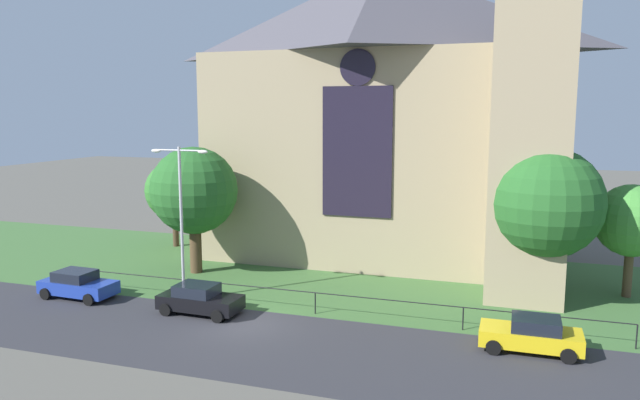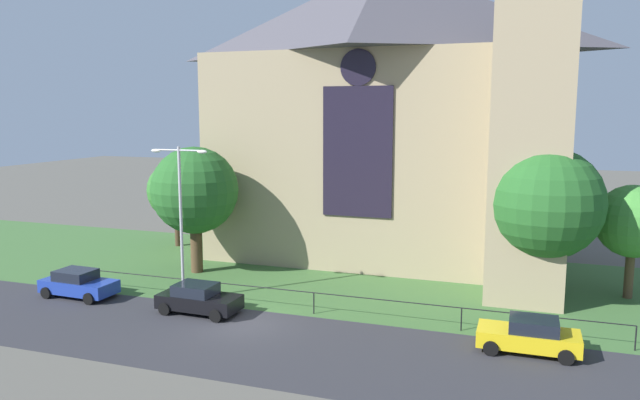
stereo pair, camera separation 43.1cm
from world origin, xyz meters
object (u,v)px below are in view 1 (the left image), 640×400
Objects in this scene: parked_car_blue at (78,284)px; parked_car_black at (200,299)px; parked_car_yellow at (532,335)px; tree_right_near at (547,203)px; streetlamp_near at (181,204)px; tree_left_far at (174,191)px; church_building at (389,110)px; tree_right_far at (632,221)px; tree_left_near at (194,191)px.

parked_car_black is (7.69, -0.23, 0.00)m from parked_car_blue.
parked_car_blue is at bearing -0.41° from parked_car_yellow.
parked_car_yellow is at bearing -95.01° from tree_right_near.
tree_left_far is at bearing 123.35° from streetlamp_near.
parked_car_black is at bearing 0.28° from parked_car_yellow.
church_building is 19.04m from parked_car_black.
parked_car_black is at bearing -154.73° from tree_right_far.
streetlamp_near is (-22.99, -8.24, 1.03)m from tree_right_far.
tree_left_far is 1.54× the size of parked_car_yellow.
parked_car_yellow is at bearing -117.56° from tree_right_far.
tree_right_far is 1.49× the size of parked_car_yellow.
tree_right_far reaches higher than parked_car_blue.
church_building reaches higher than tree_left_near.
tree_right_near is at bearing -38.66° from church_building.
church_building is 4.03× the size of tree_left_far.
parked_car_blue is at bearing -164.22° from tree_right_near.
streetlamp_near is at bearing -121.54° from church_building.
parked_car_black is at bearing -54.24° from tree_left_far.
parked_car_black is 15.93m from parked_car_yellow.
parked_car_yellow is at bearing -18.83° from tree_left_near.
tree_right_far is at bearing 32.41° from tree_right_near.
parked_car_yellow is at bearing -5.04° from streetlamp_near.
tree_right_far is 0.75× the size of streetlamp_near.
tree_right_far is 0.97× the size of tree_left_far.
tree_left_far reaches higher than parked_car_blue.
tree_right_far is 1.47× the size of parked_car_blue.
tree_right_far reaches higher than parked_car_yellow.
tree_left_near is 1.28× the size of tree_right_far.
tree_left_near is 8.22m from tree_left_far.
streetlamp_near is at bearing -163.77° from tree_right_near.
parked_car_yellow is (9.56, -15.09, -9.53)m from church_building.
streetlamp_near reaches higher than parked_car_yellow.
tree_left_far is (-5.30, 6.21, -0.99)m from tree_left_near.
parked_car_blue is at bearing -82.07° from tree_left_far.
tree_right_far is (25.25, 2.96, -0.97)m from tree_left_near.
tree_left_near reaches higher than parked_car_black.
tree_right_far is 1.48× the size of parked_car_black.
parked_car_blue and parked_car_yellow have the same top height.
streetlamp_near is at bearing -56.65° from tree_left_far.
tree_right_near reaches higher than parked_car_blue.
tree_left_far reaches higher than parked_car_yellow.
church_building is 3.11× the size of streetlamp_near.
tree_right_far is at bearing 19.73° from streetlamp_near.
tree_right_near is at bearing -95.17° from parked_car_yellow.
parked_car_black is (1.93, -1.70, -4.56)m from streetlamp_near.
tree_left_far reaches higher than parked_car_black.
parked_car_yellow is (23.62, -0.11, 0.00)m from parked_car_blue.
tree_right_far is 5.47m from tree_right_near.
tree_left_far is 1.51× the size of parked_car_blue.
parked_car_blue is 1.01× the size of parked_car_yellow.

